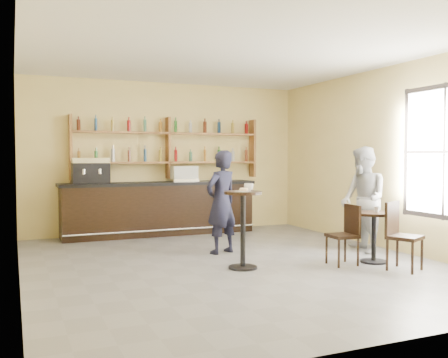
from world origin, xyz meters
name	(u,v)px	position (x,y,z in m)	size (l,w,h in m)	color
floor	(232,263)	(0.00, 0.00, 0.00)	(7.00, 7.00, 0.00)	slate
ceiling	(233,51)	(0.00, 0.00, 3.20)	(7.00, 7.00, 0.00)	white
wall_back	(167,158)	(0.00, 3.50, 1.60)	(7.00, 7.00, 0.00)	#EAD385
wall_front	(397,160)	(0.00, -3.50, 1.60)	(7.00, 7.00, 0.00)	#EAD385
wall_left	(17,159)	(-3.00, 0.00, 1.60)	(7.00, 7.00, 0.00)	#EAD385
wall_right	(390,158)	(3.00, 0.00, 1.60)	(7.00, 7.00, 0.00)	#EAD385
window_pane	(444,152)	(2.99, -1.20, 1.70)	(2.00, 2.00, 0.00)	white
window_frame	(444,152)	(2.99, -1.20, 1.70)	(0.04, 1.70, 2.10)	black
shelf_unit	(168,148)	(0.00, 3.37, 1.81)	(4.00, 0.26, 1.40)	brown
liquor_bottles	(168,140)	(0.00, 3.37, 1.98)	(3.68, 0.10, 1.00)	#8C5919
bar_counter	(160,208)	(-0.26, 3.15, 0.55)	(4.05, 0.79, 1.10)	black
espresso_machine	(90,171)	(-1.66, 3.15, 1.35)	(0.70, 0.45, 0.50)	black
pastry_case	(183,174)	(0.26, 3.15, 1.26)	(0.55, 0.44, 0.33)	silver
pedestal_table	(243,230)	(0.00, -0.37, 0.56)	(0.55, 0.55, 1.12)	black
napkin	(243,191)	(0.00, -0.37, 1.13)	(0.17, 0.17, 0.00)	white
donut	(244,189)	(0.01, -0.38, 1.15)	(0.13, 0.13, 0.05)	#DA9F4F
cup_pedestal	(249,187)	(0.14, -0.27, 1.18)	(0.14, 0.14, 0.11)	white
man_main	(221,202)	(0.15, 0.80, 0.86)	(0.63, 0.41, 1.73)	black
cafe_table	(374,237)	(2.03, -0.78, 0.39)	(0.61, 0.61, 0.78)	black
cup_cafe	(377,209)	(2.08, -0.78, 0.82)	(0.09, 0.09, 0.09)	white
chair_west	(342,235)	(1.48, -0.73, 0.45)	(0.39, 0.39, 0.90)	black
chair_south	(405,236)	(2.08, -1.38, 0.49)	(0.42, 0.42, 0.98)	black
patron_second	(363,199)	(2.41, -0.04, 0.90)	(0.88, 0.68, 1.80)	#97989C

